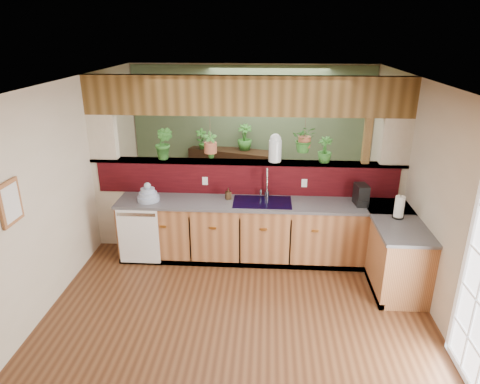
# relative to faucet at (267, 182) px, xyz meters

# --- Properties ---
(ground) EXTENTS (4.60, 7.00, 0.01)m
(ground) POSITION_rel_faucet_xyz_m (-0.31, -1.13, -1.15)
(ground) COLOR #502E18
(ground) RESTS_ON ground
(ceiling) EXTENTS (4.60, 7.00, 0.01)m
(ceiling) POSITION_rel_faucet_xyz_m (-0.31, -1.13, 1.45)
(ceiling) COLOR brown
(ceiling) RESTS_ON ground
(wall_back) EXTENTS (4.60, 0.02, 2.60)m
(wall_back) POSITION_rel_faucet_xyz_m (-0.31, 2.37, 0.15)
(wall_back) COLOR beige
(wall_back) RESTS_ON ground
(wall_left) EXTENTS (0.02, 7.00, 2.60)m
(wall_left) POSITION_rel_faucet_xyz_m (-2.61, -1.13, 0.15)
(wall_left) COLOR beige
(wall_left) RESTS_ON ground
(wall_right) EXTENTS (0.02, 7.00, 2.60)m
(wall_right) POSITION_rel_faucet_xyz_m (1.99, -1.13, 0.15)
(wall_right) COLOR beige
(wall_right) RESTS_ON ground
(pass_through_partition) EXTENTS (4.60, 0.21, 2.60)m
(pass_through_partition) POSITION_rel_faucet_xyz_m (-0.28, 0.22, 0.04)
(pass_through_partition) COLOR beige
(pass_through_partition) RESTS_ON ground
(pass_through_ledge) EXTENTS (4.60, 0.21, 0.04)m
(pass_through_ledge) POSITION_rel_faucet_xyz_m (-0.31, 0.22, 0.22)
(pass_through_ledge) COLOR brown
(pass_through_ledge) RESTS_ON ground
(header_beam) EXTENTS (4.60, 0.15, 0.55)m
(header_beam) POSITION_rel_faucet_xyz_m (-0.31, 0.22, 1.18)
(header_beam) COLOR brown
(header_beam) RESTS_ON ground
(sage_backwall) EXTENTS (4.55, 0.02, 2.55)m
(sage_backwall) POSITION_rel_faucet_xyz_m (-0.31, 2.35, 0.15)
(sage_backwall) COLOR #4C6142
(sage_backwall) RESTS_ON ground
(countertop) EXTENTS (4.14, 1.52, 0.90)m
(countertop) POSITION_rel_faucet_xyz_m (0.53, -0.26, -0.70)
(countertop) COLOR brown
(countertop) RESTS_ON ground
(dishwasher) EXTENTS (0.58, 0.03, 0.82)m
(dishwasher) POSITION_rel_faucet_xyz_m (-1.79, -0.47, -0.69)
(dishwasher) COLOR white
(dishwasher) RESTS_ON ground
(navy_sink) EXTENTS (0.82, 0.50, 0.18)m
(navy_sink) POSITION_rel_faucet_xyz_m (-0.06, -0.16, -0.33)
(navy_sink) COLOR black
(navy_sink) RESTS_ON countertop
(framed_print) EXTENTS (0.04, 0.35, 0.45)m
(framed_print) POSITION_rel_faucet_xyz_m (-2.58, -1.93, 0.40)
(framed_print) COLOR brown
(framed_print) RESTS_ON wall_left
(faucet) EXTENTS (0.20, 0.20, 0.46)m
(faucet) POSITION_rel_faucet_xyz_m (0.00, 0.00, 0.00)
(faucet) COLOR #B7B7B2
(faucet) RESTS_ON countertop
(dish_stack) EXTENTS (0.31, 0.31, 0.27)m
(dish_stack) POSITION_rel_faucet_xyz_m (-1.68, -0.21, -0.16)
(dish_stack) COLOR #95A3C0
(dish_stack) RESTS_ON countertop
(soap_dispenser) EXTENTS (0.10, 0.10, 0.17)m
(soap_dispenser) POSITION_rel_faucet_xyz_m (-0.55, -0.07, -0.16)
(soap_dispenser) COLOR #382614
(soap_dispenser) RESTS_ON countertop
(coffee_maker) EXTENTS (0.16, 0.26, 0.29)m
(coffee_maker) POSITION_rel_faucet_xyz_m (1.31, -0.16, -0.11)
(coffee_maker) COLOR black
(coffee_maker) RESTS_ON countertop
(paper_towel) EXTENTS (0.15, 0.15, 0.32)m
(paper_towel) POSITION_rel_faucet_xyz_m (1.71, -0.58, -0.10)
(paper_towel) COLOR black
(paper_towel) RESTS_ON countertop
(glass_jar) EXTENTS (0.18, 0.18, 0.41)m
(glass_jar) POSITION_rel_faucet_xyz_m (0.11, 0.22, 0.45)
(glass_jar) COLOR silver
(glass_jar) RESTS_ON pass_through_ledge
(ledge_plant_left) EXTENTS (0.31, 0.28, 0.49)m
(ledge_plant_left) POSITION_rel_faucet_xyz_m (-1.51, 0.22, 0.49)
(ledge_plant_left) COLOR #2B6924
(ledge_plant_left) RESTS_ON pass_through_ledge
(ledge_plant_right) EXTENTS (0.26, 0.26, 0.37)m
(ledge_plant_right) POSITION_rel_faucet_xyz_m (0.82, 0.22, 0.43)
(ledge_plant_right) COLOR #2B6924
(ledge_plant_right) RESTS_ON pass_through_ledge
(hanging_plant_a) EXTENTS (0.24, 0.20, 0.55)m
(hanging_plant_a) POSITION_rel_faucet_xyz_m (-0.83, 0.22, 0.59)
(hanging_plant_a) COLOR brown
(hanging_plant_a) RESTS_ON header_beam
(hanging_plant_b) EXTENTS (0.36, 0.32, 0.50)m
(hanging_plant_b) POSITION_rel_faucet_xyz_m (0.52, 0.22, 0.75)
(hanging_plant_b) COLOR brown
(hanging_plant_b) RESTS_ON header_beam
(shelving_console) EXTENTS (1.66, 0.88, 1.07)m
(shelving_console) POSITION_rel_faucet_xyz_m (-0.70, 2.12, -0.65)
(shelving_console) COLOR black
(shelving_console) RESTS_ON ground
(shelf_plant_a) EXTENTS (0.21, 0.14, 0.40)m
(shelf_plant_a) POSITION_rel_faucet_xyz_m (-1.26, 2.12, 0.09)
(shelf_plant_a) COLOR #2B6924
(shelf_plant_a) RESTS_ON shelving_console
(shelf_plant_b) EXTENTS (0.32, 0.32, 0.49)m
(shelf_plant_b) POSITION_rel_faucet_xyz_m (-0.43, 2.12, 0.13)
(shelf_plant_b) COLOR #2B6924
(shelf_plant_b) RESTS_ON shelving_console
(floor_plant) EXTENTS (0.72, 0.63, 0.77)m
(floor_plant) POSITION_rel_faucet_xyz_m (0.37, 0.94, -0.76)
(floor_plant) COLOR #2B6924
(floor_plant) RESTS_ON ground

